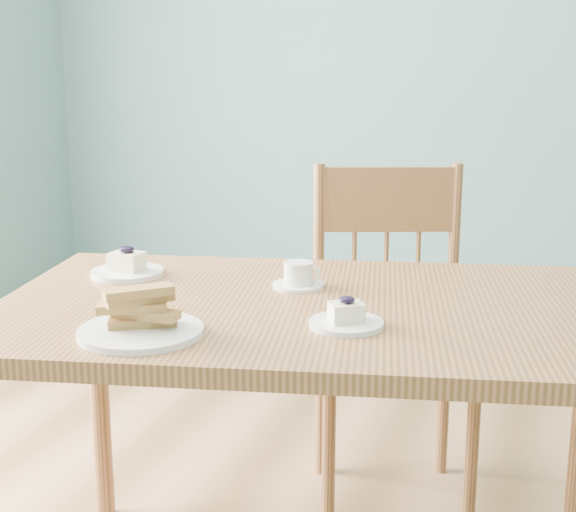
# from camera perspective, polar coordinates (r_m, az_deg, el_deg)

# --- Properties ---
(room) EXTENTS (5.01, 5.01, 2.71)m
(room) POSITION_cam_1_polar(r_m,az_deg,el_deg) (1.59, 8.73, 16.11)
(room) COLOR #A8774E
(room) RESTS_ON ground
(dining_table) EXTENTS (1.57, 1.11, 0.77)m
(dining_table) POSITION_cam_1_polar(r_m,az_deg,el_deg) (1.77, 2.56, -5.75)
(dining_table) COLOR #9D643B
(dining_table) RESTS_ON ground
(dining_chair) EXTENTS (0.57, 0.56, 0.99)m
(dining_chair) POSITION_cam_1_polar(r_m,az_deg,el_deg) (2.36, 7.34, -5.64)
(dining_chair) COLOR #9D643B
(dining_chair) RESTS_ON ground
(cheesecake_plate_near) EXTENTS (0.15, 0.15, 0.06)m
(cheesecake_plate_near) POSITION_cam_1_polar(r_m,az_deg,el_deg) (1.59, 4.16, -4.47)
(cheesecake_plate_near) COLOR white
(cheesecake_plate_near) RESTS_ON dining_table
(cheesecake_plate_far) EXTENTS (0.18, 0.18, 0.07)m
(cheesecake_plate_far) POSITION_cam_1_polar(r_m,az_deg,el_deg) (2.01, -11.37, -0.83)
(cheesecake_plate_far) COLOR white
(cheesecake_plate_far) RESTS_ON dining_table
(coffee_cup) EXTENTS (0.12, 0.12, 0.06)m
(coffee_cup) POSITION_cam_1_polar(r_m,az_deg,el_deg) (1.87, 0.78, -1.47)
(coffee_cup) COLOR white
(coffee_cup) RESTS_ON dining_table
(biscotti_plate) EXTENTS (0.24, 0.24, 0.10)m
(biscotti_plate) POSITION_cam_1_polar(r_m,az_deg,el_deg) (1.56, -10.46, -4.51)
(biscotti_plate) COLOR white
(biscotti_plate) RESTS_ON dining_table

